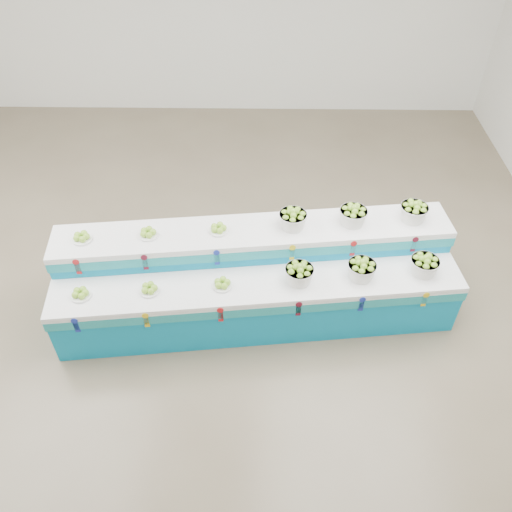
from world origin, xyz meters
name	(u,v)px	position (x,y,z in m)	size (l,w,h in m)	color
ground	(180,302)	(0.00, 0.00, 0.00)	(10.00, 10.00, 0.00)	brown
display_stand	(256,279)	(0.93, -0.08, 0.51)	(4.50, 1.15, 1.02)	#0A86B7
plate_lower_left	(80,293)	(-0.90, -0.57, 0.77)	(0.22, 0.22, 0.10)	white
plate_lower_mid	(149,288)	(-0.19, -0.49, 0.77)	(0.22, 0.22, 0.10)	white
plate_lower_right	(222,283)	(0.58, -0.40, 0.77)	(0.22, 0.22, 0.10)	white
basket_lower_left	(299,273)	(1.40, -0.31, 0.83)	(0.31, 0.31, 0.23)	silver
basket_lower_mid	(362,269)	(2.08, -0.23, 0.83)	(0.31, 0.31, 0.23)	silver
basket_lower_right	(424,265)	(2.77, -0.15, 0.83)	(0.31, 0.31, 0.23)	silver
plate_upper_left	(82,237)	(-0.96, -0.02, 1.07)	(0.22, 0.22, 0.10)	white
plate_upper_mid	(148,232)	(-0.25, 0.06, 1.07)	(0.22, 0.22, 0.10)	white
plate_upper_right	(219,228)	(0.52, 0.15, 1.07)	(0.22, 0.22, 0.10)	white
basket_upper_left	(293,219)	(1.34, 0.25, 1.13)	(0.31, 0.31, 0.23)	silver
basket_upper_mid	(353,215)	(2.01, 0.32, 1.13)	(0.31, 0.31, 0.23)	silver
basket_upper_right	(414,211)	(2.70, 0.40, 1.13)	(0.31, 0.31, 0.23)	silver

